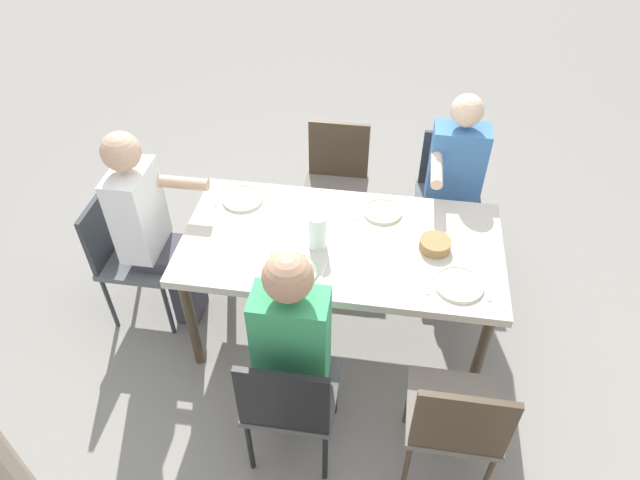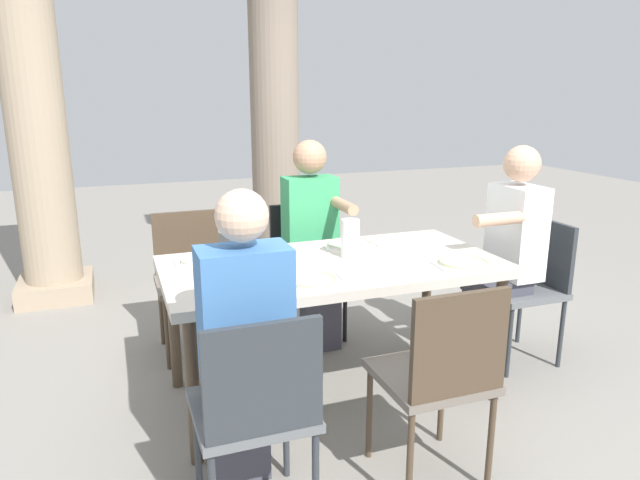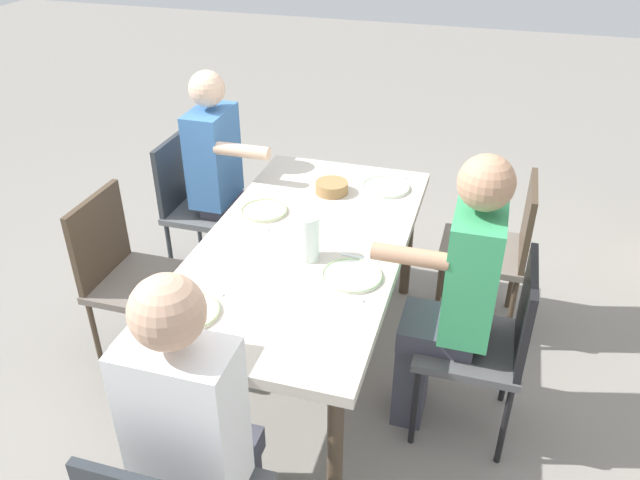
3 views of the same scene
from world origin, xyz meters
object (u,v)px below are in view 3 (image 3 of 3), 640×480
at_px(plate_0, 386,187).
at_px(plate_1, 264,211).
at_px(chair_mid_north, 490,337).
at_px(water_pitcher, 308,240).
at_px(chair_mid_south, 126,270).
at_px(plate_3, 188,312).
at_px(dining_table, 304,254).
at_px(diner_man_white, 225,178).
at_px(chair_west_south, 197,200).
at_px(chair_west_north, 499,244).
at_px(diner_guest_third, 454,292).
at_px(plate_2, 352,276).
at_px(diner_woman_green, 196,430).
at_px(bread_basket, 332,187).

xyz_separation_m(plate_0, plate_1, (0.42, -0.53, 0.00)).
bearing_deg(chair_mid_north, water_pitcher, -90.95).
distance_m(chair_mid_south, plate_3, 0.82).
height_order(dining_table, diner_man_white, diner_man_white).
relative_size(chair_west_south, chair_mid_north, 1.02).
xyz_separation_m(chair_mid_north, plate_1, (-0.35, -1.14, 0.26)).
xyz_separation_m(diner_man_white, plate_3, (1.26, 0.41, 0.08)).
relative_size(chair_mid_north, diner_man_white, 0.68).
distance_m(chair_west_north, plate_0, 0.66).
relative_size(chair_west_north, chair_west_south, 0.98).
relative_size(chair_west_north, plate_3, 3.58).
height_order(chair_west_south, plate_1, chair_west_south).
bearing_deg(chair_mid_north, chair_west_south, -114.03).
relative_size(diner_guest_third, plate_2, 5.30).
height_order(dining_table, chair_west_south, chair_west_south).
distance_m(plate_2, water_pitcher, 0.25).
xyz_separation_m(chair_west_south, plate_0, (0.01, 1.12, 0.24)).
xyz_separation_m(chair_mid_south, plate_0, (-0.77, 1.13, 0.24)).
bearing_deg(chair_west_south, diner_woman_green, 26.38).
relative_size(dining_table, chair_mid_north, 1.99).
bearing_deg(water_pitcher, chair_mid_south, -89.17).
xyz_separation_m(diner_woman_green, plate_2, (-0.90, 0.28, 0.05)).
bearing_deg(chair_west_south, chair_mid_north, 65.97).
distance_m(diner_man_white, plate_0, 0.93).
relative_size(diner_woman_green, plate_2, 5.30).
bearing_deg(plate_2, dining_table, -127.53).
bearing_deg(chair_west_north, diner_guest_third, -12.28).
height_order(plate_0, plate_2, same).
xyz_separation_m(chair_mid_south, diner_woman_green, (0.97, 0.87, 0.19)).
relative_size(diner_guest_third, water_pitcher, 6.47).
xyz_separation_m(chair_mid_south, water_pitcher, (-0.01, 0.93, 0.33)).
bearing_deg(plate_1, plate_2, 52.38).
xyz_separation_m(diner_man_white, diner_guest_third, (0.78, 1.37, 0.03)).
xyz_separation_m(dining_table, chair_mid_south, (0.14, -0.87, -0.16)).
relative_size(dining_table, plate_0, 7.02).
relative_size(diner_man_white, diner_guest_third, 0.98).
bearing_deg(dining_table, chair_mid_north, 81.03).
distance_m(diner_guest_third, water_pitcher, 0.65).
xyz_separation_m(plate_0, plate_2, (0.85, 0.03, -0.00)).
xyz_separation_m(chair_mid_south, bread_basket, (-0.65, 0.86, 0.26)).
xyz_separation_m(plate_0, water_pitcher, (0.76, -0.20, 0.08)).
bearing_deg(bread_basket, plate_1, -41.13).
relative_size(plate_3, water_pitcher, 1.20).
xyz_separation_m(diner_woman_green, diner_man_white, (-1.75, -0.67, -0.02)).
bearing_deg(chair_west_north, chair_mid_south, -65.97).
bearing_deg(bread_basket, chair_mid_south, -53.13).
relative_size(plate_0, water_pitcher, 1.22).
bearing_deg(chair_mid_south, water_pitcher, 90.83).
height_order(dining_table, plate_1, plate_1).
height_order(chair_west_south, water_pitcher, water_pitcher).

